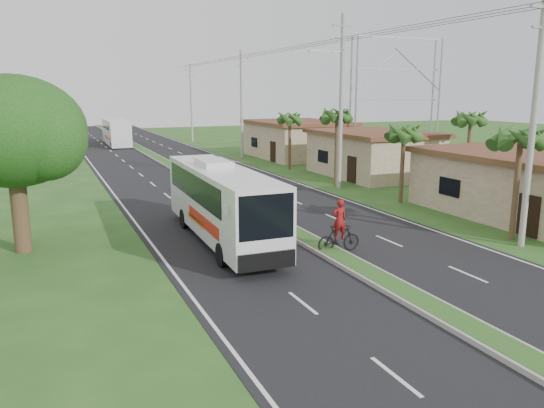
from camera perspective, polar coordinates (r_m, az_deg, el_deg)
name	(u,v)px	position (r m, az deg, el deg)	size (l,w,h in m)	color
ground	(391,288)	(19.42, 12.69, -8.80)	(180.00, 180.00, 0.00)	#264D1C
road_asphalt	(218,192)	(36.86, -5.87, 1.29)	(14.00, 160.00, 0.02)	black
median_strip	(218,191)	(36.85, -5.87, 1.43)	(1.20, 160.00, 0.18)	gray
lane_edge_left	(118,200)	(35.46, -16.23, 0.43)	(0.12, 160.00, 0.01)	silver
lane_edge_right	(304,186)	(39.37, 3.46, 2.00)	(0.12, 160.00, 0.01)	silver
shop_near	(537,185)	(32.69, 26.65, 1.86)	(8.60, 12.60, 3.52)	gray
shop_mid	(372,153)	(44.51, 10.76, 5.38)	(7.60, 10.60, 3.67)	gray
shop_far	(297,139)	(56.57, 2.74, 7.00)	(8.60, 11.60, 3.82)	gray
palm_verge_a	(521,138)	(26.63, 25.20, 6.42)	(2.40, 2.40, 5.45)	#473321
palm_verge_b	(404,133)	(33.53, 14.00, 7.44)	(2.40, 2.40, 5.05)	#473321
palm_verge_c	(337,116)	(38.96, 7.02, 9.41)	(2.40, 2.40, 5.85)	#473321
palm_verge_d	(290,118)	(47.17, 1.93, 9.22)	(2.40, 2.40, 5.25)	#473321
palm_behind_shop	(471,119)	(41.05, 20.59, 8.61)	(2.40, 2.40, 5.65)	#473321
shade_tree	(9,135)	(24.66, -26.40, 6.63)	(6.30, 6.00, 7.54)	#473321
utility_pole_a	(534,119)	(25.55, 26.32, 8.23)	(1.60, 0.28, 11.00)	gray
utility_pole_b	(341,100)	(37.90, 7.41, 11.05)	(3.20, 0.28, 12.00)	gray
utility_pole_c	(242,103)	(56.04, -3.29, 10.78)	(1.60, 0.28, 11.00)	gray
utility_pole_d	(191,102)	(75.12, -8.68, 10.77)	(1.60, 0.28, 10.50)	gray
billboard_lattice	(396,92)	(55.40, 13.23, 11.67)	(10.18, 1.18, 12.07)	gray
coach_bus_main	(221,198)	(24.38, -5.52, 0.60)	(2.64, 11.38, 3.66)	silver
coach_bus_far	(116,131)	(72.32, -16.43, 7.57)	(2.66, 11.38, 3.30)	silver
motorcyclist	(339,233)	(23.01, 7.22, -3.16)	(2.00, 0.68, 2.33)	black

